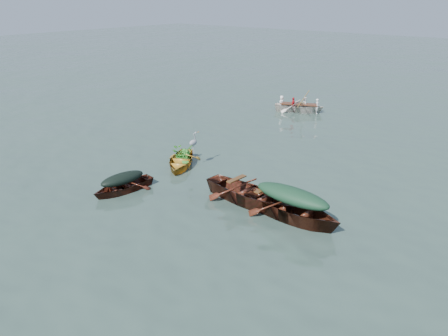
% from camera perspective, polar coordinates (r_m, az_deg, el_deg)
% --- Properties ---
extents(ground, '(140.00, 140.00, 0.00)m').
position_cam_1_polar(ground, '(15.86, -4.05, -3.41)').
color(ground, '#374D43').
rests_on(ground, ground).
extents(yellow_dinghy, '(2.90, 3.48, 0.87)m').
position_cam_1_polar(yellow_dinghy, '(18.44, -5.67, 0.24)').
color(yellow_dinghy, '#B18622').
rests_on(yellow_dinghy, ground).
extents(dark_covered_boat, '(1.53, 3.25, 0.75)m').
position_cam_1_polar(dark_covered_boat, '(16.45, -12.99, -2.99)').
color(dark_covered_boat, '#552313').
rests_on(dark_covered_boat, ground).
extents(green_tarp_boat, '(4.82, 1.64, 1.14)m').
position_cam_1_polar(green_tarp_boat, '(14.30, 8.69, -6.60)').
color(green_tarp_boat, '#492211').
rests_on(green_tarp_boat, ground).
extents(open_wooden_boat, '(5.10, 1.85, 1.21)m').
position_cam_1_polar(open_wooden_boat, '(15.14, 3.36, -4.69)').
color(open_wooden_boat, '#501C14').
rests_on(open_wooden_boat, ground).
extents(rowed_boat, '(4.29, 2.83, 0.98)m').
position_cam_1_polar(rowed_boat, '(27.38, 9.72, 7.23)').
color(rowed_boat, white).
rests_on(rowed_boat, ground).
extents(dark_tarp_cover, '(0.84, 1.79, 0.40)m').
position_cam_1_polar(dark_tarp_cover, '(16.22, -13.16, -1.15)').
color(dark_tarp_cover, black).
rests_on(dark_tarp_cover, dark_covered_boat).
extents(green_tarp_cover, '(2.65, 0.90, 0.52)m').
position_cam_1_polar(green_tarp_cover, '(13.93, 8.88, -3.60)').
color(green_tarp_cover, '#173924').
rests_on(green_tarp_cover, green_tarp_boat).
extents(thwart_benches, '(2.56, 1.08, 0.04)m').
position_cam_1_polar(thwart_benches, '(14.87, 3.41, -2.52)').
color(thwart_benches, '#4B2B11').
rests_on(thwart_benches, open_wooden_boat).
extents(heron, '(0.45, 0.49, 0.92)m').
position_cam_1_polar(heron, '(18.07, -4.03, 2.87)').
color(heron, '#97999F').
rests_on(heron, yellow_dinghy).
extents(dinghy_weeds, '(1.07, 1.13, 0.60)m').
position_cam_1_polar(dinghy_weeds, '(18.68, -5.31, 2.96)').
color(dinghy_weeds, '#2F681B').
rests_on(dinghy_weeds, yellow_dinghy).
extents(rowers, '(3.10, 2.21, 0.76)m').
position_cam_1_polar(rowers, '(27.18, 9.84, 9.00)').
color(rowers, silver).
rests_on(rowers, rowed_boat).
extents(oars, '(1.61, 2.62, 0.06)m').
position_cam_1_polar(oars, '(27.25, 9.79, 8.28)').
color(oars, olive).
rests_on(oars, rowed_boat).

